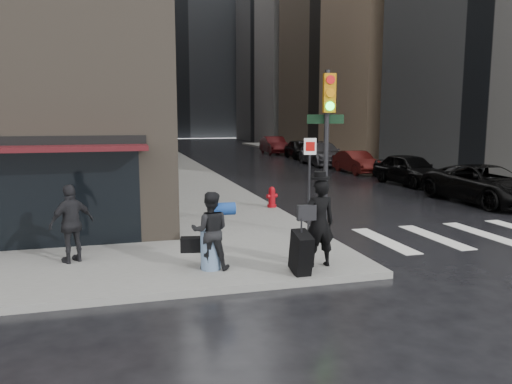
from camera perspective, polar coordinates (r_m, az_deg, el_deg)
ground at (r=12.02m, az=2.10°, el=-7.77°), size 140.00×140.00×0.00m
sidewalk_left at (r=38.31m, az=-10.15°, el=3.42°), size 4.00×50.00×0.15m
sidewalk_right at (r=41.76m, az=8.67°, el=3.87°), size 3.00×50.00×0.15m
crosswalk at (r=16.62m, az=26.52°, el=-4.09°), size 8.50×3.00×0.01m
bldg_left_far at (r=74.25m, az=-23.50°, el=15.26°), size 22.00×20.00×26.00m
bldg_right_far at (r=75.59m, az=7.96°, el=15.34°), size 22.00×20.00×25.00m
bldg_distant at (r=90.40m, az=-9.62°, el=16.40°), size 40.00×12.00×32.00m
man_overcoat at (r=10.77m, az=6.81°, el=-4.05°), size 1.09×1.05×2.11m
man_jeans at (r=10.66m, az=-5.28°, el=-4.41°), size 1.18×0.81×1.68m
man_greycoat at (r=11.85m, az=-20.31°, el=-3.39°), size 1.10×0.91×1.76m
traffic_light at (r=13.45m, az=7.98°, el=6.97°), size 1.10×0.59×4.46m
fire_hydrant at (r=18.05m, az=1.82°, el=-0.69°), size 0.44×0.33×0.75m
parked_car_0 at (r=21.65m, az=24.80°, el=0.78°), size 2.68×5.53×1.52m
parked_car_1 at (r=26.32m, az=17.16°, el=2.49°), size 2.07×4.72×1.58m
parked_car_2 at (r=31.20m, az=11.38°, el=3.38°), size 1.46×4.12×1.35m
parked_car_3 at (r=36.40m, az=7.56°, el=4.39°), size 2.69×5.77×1.63m
parked_car_4 at (r=41.83m, az=5.02°, el=4.92°), size 2.26×4.76×1.57m
parked_car_5 at (r=47.05m, az=2.08°, el=5.37°), size 1.97×5.05×1.64m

